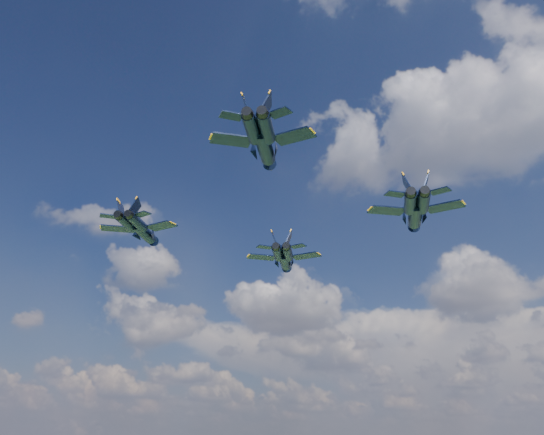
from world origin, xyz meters
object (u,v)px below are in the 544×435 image
(jet_left, at_px, (144,232))
(jet_right, at_px, (415,215))
(jet_lead, at_px, (285,261))
(jet_slot, at_px, (265,148))

(jet_left, height_order, jet_right, jet_right)
(jet_lead, relative_size, jet_left, 1.09)
(jet_left, distance_m, jet_slot, 27.49)
(jet_lead, xyz_separation_m, jet_slot, (17.17, -33.48, 1.95))
(jet_left, xyz_separation_m, jet_slot, (25.96, -8.63, 2.71))
(jet_lead, relative_size, jet_right, 0.97)
(jet_left, distance_m, jet_right, 38.08)
(jet_left, xyz_separation_m, jet_right, (35.09, 14.78, 0.40))
(jet_lead, height_order, jet_left, jet_lead)
(jet_lead, bearing_deg, jet_right, -47.26)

